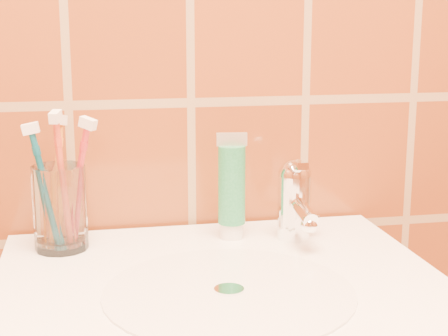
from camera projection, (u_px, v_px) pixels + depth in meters
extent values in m
cylinder|color=silver|center=(229.00, 292.00, 0.81)|extent=(0.30, 0.30, 0.00)
cylinder|color=white|center=(229.00, 290.00, 0.81)|extent=(0.04, 0.04, 0.00)
cylinder|color=white|center=(60.00, 208.00, 0.95)|extent=(0.07, 0.07, 0.12)
cylinder|color=white|center=(232.00, 230.00, 1.01)|extent=(0.03, 0.03, 0.02)
cylinder|color=#1B7342|center=(232.00, 185.00, 1.00)|extent=(0.04, 0.04, 0.12)
cube|color=beige|center=(232.00, 139.00, 0.98)|extent=(0.04, 0.01, 0.02)
cylinder|color=white|center=(294.00, 207.00, 1.00)|extent=(0.05, 0.05, 0.09)
sphere|color=white|center=(295.00, 176.00, 0.99)|extent=(0.05, 0.05, 0.05)
cylinder|color=white|center=(302.00, 209.00, 0.97)|extent=(0.02, 0.09, 0.03)
cube|color=white|center=(297.00, 165.00, 0.98)|extent=(0.02, 0.06, 0.01)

